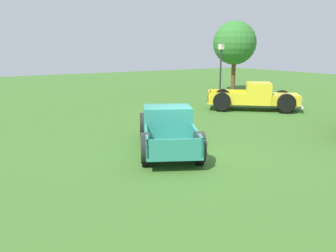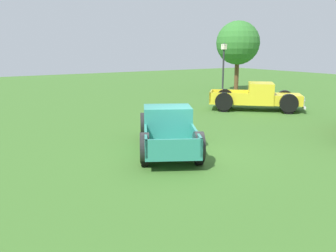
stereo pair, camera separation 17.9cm
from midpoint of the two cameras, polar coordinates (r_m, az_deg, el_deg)
The scene contains 5 objects.
ground_plane at distance 12.49m, azimuth 3.14°, elevation -4.50°, with size 80.00×80.00×0.00m, color #3D6B28.
pickup_truck_foreground at distance 13.10m, azimuth 0.28°, elevation -0.31°, with size 5.35×4.01×1.56m.
pickup_truck_behind_left at distance 21.69m, azimuth 15.09°, elevation 4.49°, with size 5.05×5.21×1.64m.
lamp_post_far at distance 24.91m, azimuth 9.11°, elevation 8.76°, with size 0.36×0.36×3.97m.
oak_tree_east at distance 30.82m, azimuth 11.38°, elevation 12.99°, with size 3.61×3.61×5.86m.
Camera 2 is at (9.74, -6.91, 3.66)m, focal length 37.76 mm.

